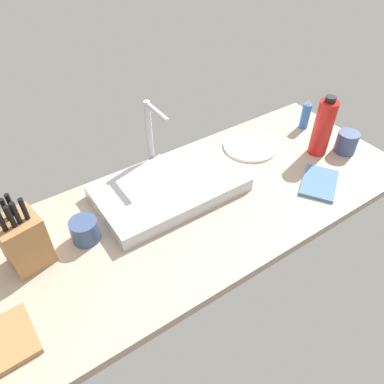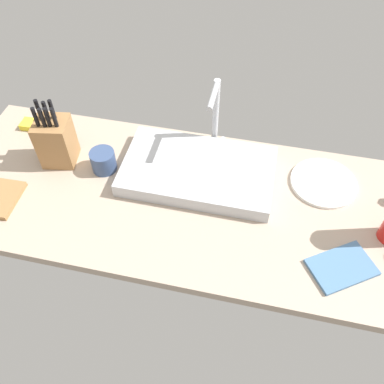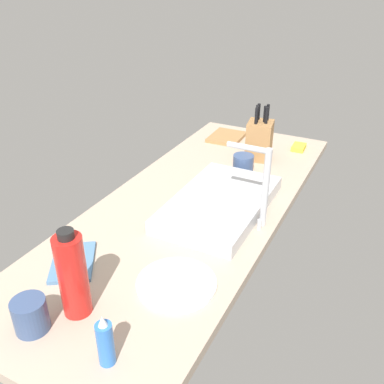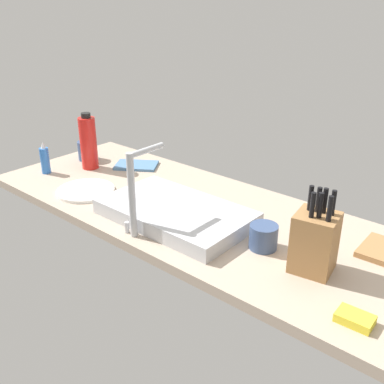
{
  "view_description": "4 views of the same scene",
  "coord_description": "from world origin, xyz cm",
  "px_view_note": "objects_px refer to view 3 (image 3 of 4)",
  "views": [
    {
      "loc": [
        -51.97,
        -79.9,
        97.9
      ],
      "look_at": [
        1.38,
        -0.92,
        11.8
      ],
      "focal_mm": 34.84,
      "sensor_mm": 36.0,
      "label": 1
    },
    {
      "loc": [
        18.61,
        -86.96,
        113.67
      ],
      "look_at": [
        0.1,
        -3.07,
        10.79
      ],
      "focal_mm": 37.91,
      "sensor_mm": 36.0,
      "label": 2
    },
    {
      "loc": [
        127.49,
        64.27,
        87.27
      ],
      "look_at": [
        1.58,
        0.35,
        9.65
      ],
      "focal_mm": 39.71,
      "sensor_mm": 36.0,
      "label": 3
    },
    {
      "loc": [
        -99.56,
        116.83,
        78.84
      ],
      "look_at": [
        -0.43,
        1.46,
        11.12
      ],
      "focal_mm": 42.08,
      "sensor_mm": 36.0,
      "label": 4
    }
  ],
  "objects_px": {
    "water_bottle": "(73,275)",
    "ceramic_cup": "(243,164)",
    "sink_basin": "(220,204)",
    "cutting_board": "(227,137)",
    "dinner_plate": "(176,284)",
    "coffee_mug": "(30,315)",
    "faucet": "(261,180)",
    "soap_bottle": "(105,342)",
    "dish_towel": "(73,262)",
    "knife_block": "(259,139)",
    "dish_sponge": "(299,147)"
  },
  "relations": [
    {
      "from": "water_bottle",
      "to": "ceramic_cup",
      "type": "xyz_separation_m",
      "value": [
        -1.01,
        0.09,
        -0.08
      ]
    },
    {
      "from": "sink_basin",
      "to": "cutting_board",
      "type": "height_order",
      "value": "sink_basin"
    },
    {
      "from": "dinner_plate",
      "to": "sink_basin",
      "type": "bearing_deg",
      "value": -172.41
    },
    {
      "from": "coffee_mug",
      "to": "ceramic_cup",
      "type": "xyz_separation_m",
      "value": [
        -1.11,
        0.15,
        -0.01
      ]
    },
    {
      "from": "faucet",
      "to": "soap_bottle",
      "type": "xyz_separation_m",
      "value": [
        0.73,
        -0.12,
        -0.11
      ]
    },
    {
      "from": "sink_basin",
      "to": "dish_towel",
      "type": "height_order",
      "value": "sink_basin"
    },
    {
      "from": "knife_block",
      "to": "dinner_plate",
      "type": "xyz_separation_m",
      "value": [
        0.97,
        0.09,
        -0.09
      ]
    },
    {
      "from": "sink_basin",
      "to": "faucet",
      "type": "xyz_separation_m",
      "value": [
        0.03,
        0.16,
        0.15
      ]
    },
    {
      "from": "cutting_board",
      "to": "soap_bottle",
      "type": "distance_m",
      "value": 1.48
    },
    {
      "from": "water_bottle",
      "to": "cutting_board",
      "type": "bearing_deg",
      "value": -174.42
    },
    {
      "from": "sink_basin",
      "to": "dinner_plate",
      "type": "bearing_deg",
      "value": 7.59
    },
    {
      "from": "sink_basin",
      "to": "water_bottle",
      "type": "distance_m",
      "value": 0.68
    },
    {
      "from": "dish_sponge",
      "to": "coffee_mug",
      "type": "bearing_deg",
      "value": -11.85
    },
    {
      "from": "cutting_board",
      "to": "ceramic_cup",
      "type": "xyz_separation_m",
      "value": [
        0.34,
        0.22,
        0.03
      ]
    },
    {
      "from": "dinner_plate",
      "to": "soap_bottle",
      "type": "bearing_deg",
      "value": -2.96
    },
    {
      "from": "soap_bottle",
      "to": "cutting_board",
      "type": "bearing_deg",
      "value": -168.13
    },
    {
      "from": "dish_towel",
      "to": "ceramic_cup",
      "type": "distance_m",
      "value": 0.89
    },
    {
      "from": "sink_basin",
      "to": "faucet",
      "type": "height_order",
      "value": "faucet"
    },
    {
      "from": "sink_basin",
      "to": "soap_bottle",
      "type": "xyz_separation_m",
      "value": [
        0.76,
        0.04,
        0.04
      ]
    },
    {
      "from": "sink_basin",
      "to": "dinner_plate",
      "type": "distance_m",
      "value": 0.45
    },
    {
      "from": "water_bottle",
      "to": "ceramic_cup",
      "type": "height_order",
      "value": "water_bottle"
    },
    {
      "from": "water_bottle",
      "to": "dish_towel",
      "type": "height_order",
      "value": "water_bottle"
    },
    {
      "from": "coffee_mug",
      "to": "ceramic_cup",
      "type": "height_order",
      "value": "coffee_mug"
    },
    {
      "from": "soap_bottle",
      "to": "ceramic_cup",
      "type": "relative_size",
      "value": 1.6
    },
    {
      "from": "water_bottle",
      "to": "coffee_mug",
      "type": "height_order",
      "value": "water_bottle"
    },
    {
      "from": "ceramic_cup",
      "to": "water_bottle",
      "type": "bearing_deg",
      "value": -5.14
    },
    {
      "from": "water_bottle",
      "to": "faucet",
      "type": "bearing_deg",
      "value": 155.39
    },
    {
      "from": "sink_basin",
      "to": "faucet",
      "type": "relative_size",
      "value": 1.83
    },
    {
      "from": "faucet",
      "to": "ceramic_cup",
      "type": "distance_m",
      "value": 0.44
    },
    {
      "from": "cutting_board",
      "to": "knife_block",
      "type": "bearing_deg",
      "value": 54.72
    },
    {
      "from": "knife_block",
      "to": "dish_towel",
      "type": "height_order",
      "value": "knife_block"
    },
    {
      "from": "faucet",
      "to": "sink_basin",
      "type": "bearing_deg",
      "value": -99.66
    },
    {
      "from": "cutting_board",
      "to": "ceramic_cup",
      "type": "bearing_deg",
      "value": 33.07
    },
    {
      "from": "dinner_plate",
      "to": "ceramic_cup",
      "type": "distance_m",
      "value": 0.8
    },
    {
      "from": "knife_block",
      "to": "cutting_board",
      "type": "height_order",
      "value": "knife_block"
    },
    {
      "from": "ceramic_cup",
      "to": "dish_sponge",
      "type": "distance_m",
      "value": 0.4
    },
    {
      "from": "dish_towel",
      "to": "ceramic_cup",
      "type": "height_order",
      "value": "ceramic_cup"
    },
    {
      "from": "dish_towel",
      "to": "coffee_mug",
      "type": "distance_m",
      "value": 0.27
    },
    {
      "from": "faucet",
      "to": "ceramic_cup",
      "type": "height_order",
      "value": "faucet"
    },
    {
      "from": "faucet",
      "to": "dish_sponge",
      "type": "relative_size",
      "value": 3.28
    },
    {
      "from": "sink_basin",
      "to": "cutting_board",
      "type": "distance_m",
      "value": 0.73
    },
    {
      "from": "water_bottle",
      "to": "dish_sponge",
      "type": "distance_m",
      "value": 1.4
    },
    {
      "from": "sink_basin",
      "to": "faucet",
      "type": "bearing_deg",
      "value": 80.34
    },
    {
      "from": "knife_block",
      "to": "water_bottle",
      "type": "height_order",
      "value": "water_bottle"
    },
    {
      "from": "faucet",
      "to": "dinner_plate",
      "type": "xyz_separation_m",
      "value": [
        0.42,
        -0.1,
        -0.17
      ]
    },
    {
      "from": "ceramic_cup",
      "to": "dish_sponge",
      "type": "bearing_deg",
      "value": 156.85
    },
    {
      "from": "dish_towel",
      "to": "dish_sponge",
      "type": "distance_m",
      "value": 1.29
    },
    {
      "from": "cutting_board",
      "to": "dish_sponge",
      "type": "distance_m",
      "value": 0.38
    },
    {
      "from": "dish_towel",
      "to": "dish_sponge",
      "type": "relative_size",
      "value": 2.14
    },
    {
      "from": "sink_basin",
      "to": "dish_sponge",
      "type": "xyz_separation_m",
      "value": [
        -0.71,
        0.12,
        -0.01
      ]
    }
  ]
}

